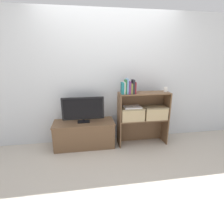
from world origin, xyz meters
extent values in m
plane|color=#BCB2A3|center=(0.00, 0.00, 0.00)|extent=(16.00, 16.00, 0.00)
cube|color=silver|center=(0.00, 0.48, 1.20)|extent=(10.00, 0.05, 2.40)
cube|color=brown|center=(-0.51, 0.22, 0.23)|extent=(1.08, 0.45, 0.46)
cube|color=brown|center=(-0.51, 0.22, 0.47)|extent=(1.10, 0.47, 0.02)
cube|color=black|center=(-0.51, 0.22, 0.49)|extent=(0.22, 0.14, 0.02)
cylinder|color=black|center=(-0.51, 0.22, 0.51)|extent=(0.04, 0.04, 0.04)
cube|color=black|center=(-0.51, 0.22, 0.74)|extent=(0.74, 0.04, 0.40)
cube|color=black|center=(-0.51, 0.21, 0.74)|extent=(0.68, 0.00, 0.36)
cube|color=brown|center=(0.13, 0.15, 0.25)|extent=(0.02, 0.30, 0.50)
cube|color=brown|center=(1.04, 0.15, 0.25)|extent=(0.02, 0.30, 0.50)
cube|color=brown|center=(0.59, 0.29, 0.25)|extent=(0.89, 0.02, 0.50)
cube|color=brown|center=(0.59, 0.15, 0.49)|extent=(0.89, 0.30, 0.02)
cube|color=brown|center=(0.13, 0.15, 0.75)|extent=(0.02, 0.30, 0.50)
cube|color=brown|center=(1.04, 0.15, 0.75)|extent=(0.02, 0.30, 0.50)
cube|color=brown|center=(0.59, 0.29, 0.75)|extent=(0.89, 0.02, 0.50)
cube|color=brown|center=(0.59, 0.15, 0.99)|extent=(0.89, 0.30, 0.02)
cube|color=#1E7075|center=(0.17, 0.10, 1.10)|extent=(0.04, 0.13, 0.20)
cube|color=silver|center=(0.20, 0.10, 1.10)|extent=(0.02, 0.13, 0.21)
cube|color=#286638|center=(0.23, 0.10, 1.12)|extent=(0.02, 0.12, 0.24)
cube|color=#709ECC|center=(0.25, 0.10, 1.13)|extent=(0.02, 0.14, 0.26)
cube|color=#6B2D66|center=(0.29, 0.10, 1.11)|extent=(0.03, 0.14, 0.22)
cube|color=olive|center=(0.32, 0.10, 1.09)|extent=(0.03, 0.15, 0.18)
cube|color=#232328|center=(0.36, 0.10, 1.12)|extent=(0.03, 0.15, 0.24)
cube|color=maroon|center=(0.39, 0.10, 1.10)|extent=(0.02, 0.14, 0.20)
cube|color=white|center=(0.99, 0.15, 1.05)|extent=(0.05, 0.03, 0.09)
cylinder|color=silver|center=(0.99, 0.15, 1.11)|extent=(0.01, 0.01, 0.03)
cube|color=tan|center=(0.36, 0.14, 0.62)|extent=(0.41, 0.26, 0.23)
cube|color=#917E5B|center=(0.36, 0.14, 0.73)|extent=(0.42, 0.27, 0.02)
cube|color=tan|center=(0.81, 0.14, 0.62)|extent=(0.41, 0.26, 0.23)
cube|color=#917E5B|center=(0.81, 0.14, 0.73)|extent=(0.42, 0.27, 0.02)
cube|color=white|center=(0.36, 0.14, 0.75)|extent=(0.31, 0.23, 0.02)
cylinder|color=#99999E|center=(0.36, 0.14, 0.76)|extent=(0.02, 0.02, 0.00)
camera|label=1|loc=(-0.48, -2.79, 1.61)|focal=28.00mm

